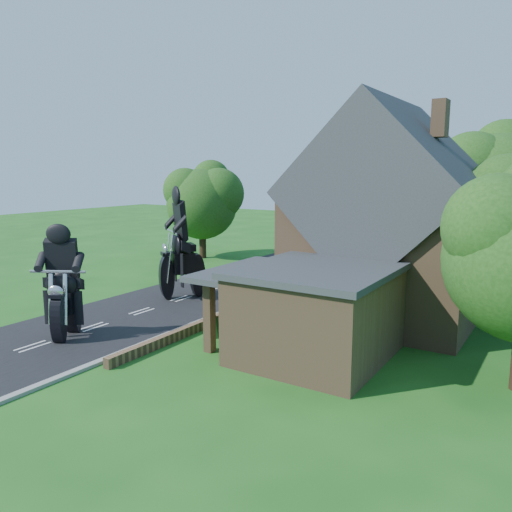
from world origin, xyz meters
The scene contains 17 objects.
ground centered at (0.00, 0.00, 0.00)m, with size 120.00×120.00×0.00m, color #1A5317.
road centered at (0.00, 0.00, 0.01)m, with size 7.00×80.00×0.02m, color black.
kerb centered at (3.65, 0.00, 0.06)m, with size 0.30×80.00×0.12m, color gray.
garden_wall centered at (4.30, 5.00, 0.20)m, with size 0.30×22.00×0.40m, color brown.
house centered at (10.49, 6.00, 4.34)m, with size 9.54×8.64×10.24m.
annex centered at (9.87, -0.80, 1.77)m, with size 7.05×5.94×3.44m.
tree_behind_house centered at (14.18, 16.14, 6.23)m, with size 7.81×7.20×10.08m.
tree_behind_left centered at (8.16, 17.13, 5.73)m, with size 6.94×6.40×9.16m.
tree_far_road centered at (-6.86, 14.11, 4.84)m, with size 6.08×5.60×7.84m.
shrub_a centered at (5.30, -1.00, 0.55)m, with size 0.90×0.90×1.10m, color #113612.
shrub_b centered at (5.30, 1.50, 0.55)m, with size 0.90×0.90×1.10m, color #113612.
shrub_c centered at (5.30, 4.00, 0.55)m, with size 0.90×0.90×1.10m, color #113612.
shrub_d centered at (5.30, 9.00, 0.55)m, with size 0.90×0.90×1.10m, color #113612.
shrub_e centered at (5.30, 11.50, 0.55)m, with size 0.90×0.90×1.10m, color #113612.
shrub_f centered at (5.30, 14.00, 0.55)m, with size 0.90×0.90×1.10m, color #113612.
motorcycle_lead centered at (0.25, -4.57, 0.72)m, with size 0.39×1.56×1.45m, color black, non-canonical shape.
motorcycle_follow centered at (-0.09, 3.21, 0.92)m, with size 0.50×1.98×1.84m, color black, non-canonical shape.
Camera 1 is at (17.76, -17.25, 6.93)m, focal length 35.00 mm.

